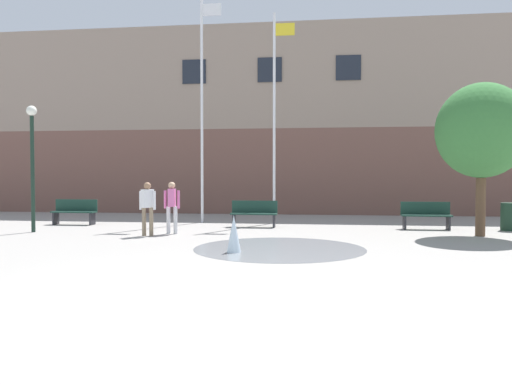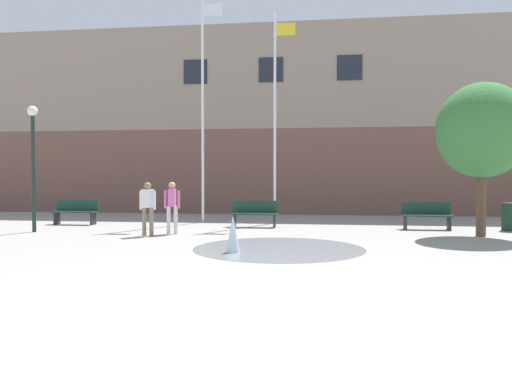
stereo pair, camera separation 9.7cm
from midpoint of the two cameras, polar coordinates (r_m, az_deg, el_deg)
The scene contains 13 objects.
ground_plane at distance 7.61m, azimuth -10.30°, elevation -11.83°, with size 100.00×100.00×0.00m, color gray.
library_building at distance 25.82m, azimuth 2.51°, elevation 7.64°, with size 36.00×6.05×8.71m.
splash_fountain at distance 12.04m, azimuth 0.75°, elevation -5.79°, with size 4.22×4.22×0.87m.
park_bench_far_left at distance 19.29m, azimuth -19.77°, elevation -2.08°, with size 1.60×0.44×0.91m.
park_bench_under_left_flagpole at distance 17.25m, azimuth -0.00°, elevation -2.44°, with size 1.60×0.44×0.91m.
park_bench_near_trashcan at distance 17.45m, azimuth 19.07°, elevation -2.50°, with size 1.60×0.44×0.91m.
adult_watching at distance 15.45m, azimuth -9.40°, elevation -1.29°, with size 0.50×0.36×1.59m.
adult_near_bench at distance 15.06m, azimuth -12.10°, elevation -1.40°, with size 0.50×0.39×1.59m.
flagpole_left at distance 19.18m, azimuth -5.90°, elevation 10.19°, with size 0.80×0.10×8.60m.
flagpole_right at distance 18.68m, azimuth 2.41°, elevation 9.12°, with size 0.80×0.10×7.77m.
lamp_post_left_lane at distance 17.21m, azimuth -23.98°, elevation 4.41°, with size 0.32×0.32×3.97m.
trash_can at distance 18.13m, azimuth 27.26°, elevation -2.54°, with size 0.56×0.56×0.90m, color #193323.
street_tree_near_building at distance 16.10m, azimuth 24.61°, elevation 6.38°, with size 2.62×2.62×4.50m.
Camera 2 is at (2.33, -7.02, 1.82)m, focal length 35.00 mm.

